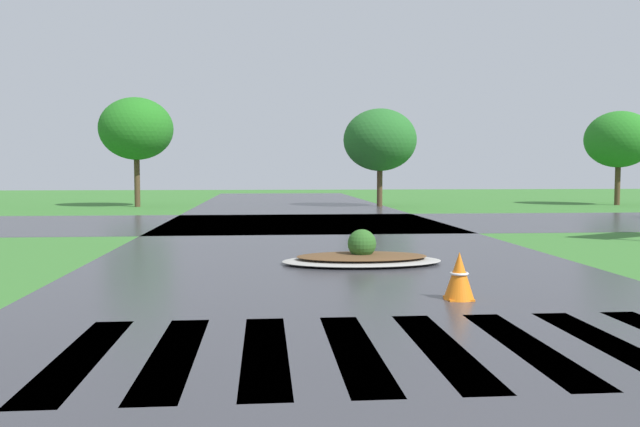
# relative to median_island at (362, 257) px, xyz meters

# --- Properties ---
(asphalt_roadway) EXTENTS (9.62, 80.00, 0.01)m
(asphalt_roadway) POSITION_rel_median_island_xyz_m (-0.54, -0.34, -0.13)
(asphalt_roadway) COLOR #35353A
(asphalt_roadway) RESTS_ON ground
(asphalt_cross_road) EXTENTS (90.00, 8.66, 0.01)m
(asphalt_cross_road) POSITION_rel_median_island_xyz_m (-0.54, 10.10, -0.13)
(asphalt_cross_road) COLOR #35353A
(asphalt_cross_road) RESTS_ON ground
(crosswalk_stripes) EXTENTS (6.75, 2.92, 0.01)m
(crosswalk_stripes) POSITION_rel_median_island_xyz_m (-0.54, -6.03, -0.13)
(crosswalk_stripes) COLOR white
(crosswalk_stripes) RESTS_ON ground
(median_island) EXTENTS (3.12, 1.68, 0.68)m
(median_island) POSITION_rel_median_island_xyz_m (0.00, 0.00, 0.00)
(median_island) COLOR #9E9B93
(median_island) RESTS_ON ground
(traffic_cone) EXTENTS (0.43, 0.43, 0.68)m
(traffic_cone) POSITION_rel_median_island_xyz_m (0.84, -3.60, 0.19)
(traffic_cone) COLOR orange
(traffic_cone) RESTS_ON ground
(background_treeline) EXTENTS (41.79, 4.48, 6.21)m
(background_treeline) POSITION_rel_median_island_xyz_m (-5.32, 20.47, 3.72)
(background_treeline) COLOR #4C3823
(background_treeline) RESTS_ON ground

